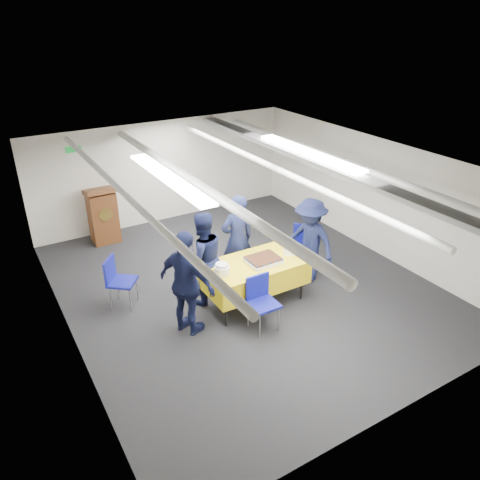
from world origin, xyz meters
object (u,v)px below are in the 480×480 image
at_px(chair_left, 117,277).
at_px(sailor_b, 202,259).
at_px(podium, 103,215).
at_px(sailor_c, 187,284).
at_px(sailor_a, 237,240).
at_px(chair_right, 302,243).
at_px(sailor_d, 309,241).
at_px(serving_table, 255,273).
at_px(sheet_cake, 263,260).
at_px(chair_near, 261,297).

distance_m(chair_left, sailor_b, 1.44).
distance_m(podium, sailor_c, 3.75).
xyz_separation_m(chair_left, sailor_a, (2.09, -0.35, 0.31)).
xyz_separation_m(sailor_a, sailor_c, (-1.39, -0.89, 0.01)).
xyz_separation_m(podium, chair_right, (2.88, -3.07, -0.08)).
bearing_deg(sailor_c, sailor_d, -109.00).
distance_m(chair_right, sailor_b, 2.14).
relative_size(serving_table, chair_right, 1.97).
height_order(chair_left, sailor_c, sailor_c).
distance_m(sailor_c, sailor_d, 2.53).
distance_m(serving_table, chair_left, 2.27).
relative_size(serving_table, sailor_b, 1.05).
bearing_deg(chair_right, podium, 133.21).
bearing_deg(podium, sailor_c, -86.99).
distance_m(sheet_cake, chair_right, 1.45).
relative_size(podium, sailor_b, 0.77).
relative_size(serving_table, sailor_c, 1.01).
bearing_deg(sailor_b, sailor_a, -159.65).
distance_m(podium, chair_near, 4.36).
distance_m(chair_near, sailor_d, 1.70).
bearing_deg(sheet_cake, chair_left, 150.72).
bearing_deg(chair_right, sailor_b, -178.92).
distance_m(sheet_cake, sailor_a, 0.82).
relative_size(sheet_cake, chair_near, 0.63).
height_order(serving_table, chair_right, chair_right).
bearing_deg(chair_right, chair_near, -146.06).
bearing_deg(chair_left, sheet_cake, -29.28).
xyz_separation_m(chair_right, sailor_b, (-2.12, -0.04, 0.28)).
height_order(sailor_a, sailor_c, sailor_c).
distance_m(sheet_cake, chair_left, 2.42).
bearing_deg(sheet_cake, chair_right, 24.88).
bearing_deg(chair_near, sailor_a, 74.25).
bearing_deg(chair_left, sailor_c, -60.66).
height_order(serving_table, sailor_a, sailor_a).
relative_size(chair_left, sailor_c, 0.51).
bearing_deg(sailor_a, sheet_cake, 94.30).
distance_m(chair_right, sailor_d, 0.50).
height_order(podium, sailor_a, sailor_a).
xyz_separation_m(podium, chair_left, (-0.51, -2.49, -0.08)).
height_order(chair_near, sailor_d, sailor_d).
xyz_separation_m(serving_table, sheet_cake, (0.11, -0.08, 0.26)).
bearing_deg(chair_near, chair_right, 33.94).
height_order(sailor_a, sailor_d, sailor_a).
xyz_separation_m(serving_table, podium, (-1.48, 3.59, 0.05)).
xyz_separation_m(chair_right, sailor_c, (-2.68, -0.67, 0.32)).
xyz_separation_m(sheet_cake, sailor_d, (1.12, 0.20, -0.03)).
xyz_separation_m(sheet_cake, sailor_b, (-0.83, 0.56, -0.00)).
relative_size(sailor_b, sailor_c, 0.96).
height_order(sailor_b, sailor_d, sailor_b).
height_order(podium, chair_left, podium).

